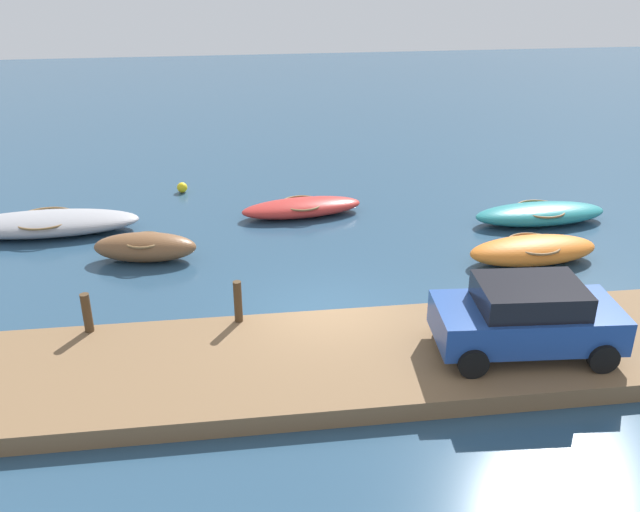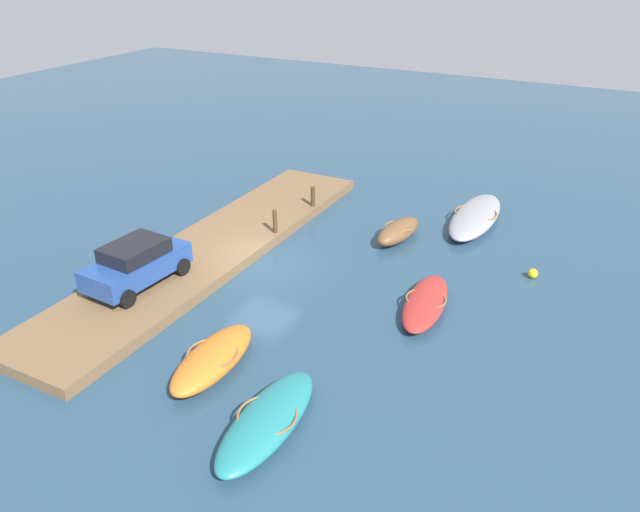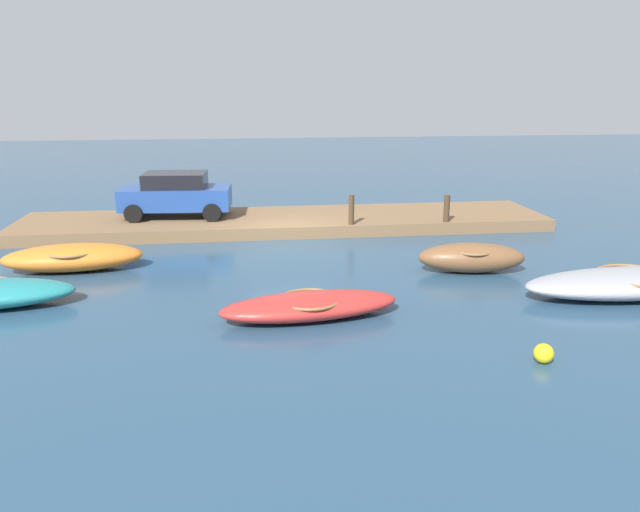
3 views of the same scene
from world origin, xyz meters
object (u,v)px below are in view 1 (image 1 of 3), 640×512
object	(u,v)px
parked_car	(527,317)
marker_buoy	(182,187)
mooring_post_west	(87,313)
dinghy_brown	(145,247)
motorboat_grey	(46,223)
mooring_post_mid_west	(238,302)
rowboat_orange	(533,250)
rowboat_red	(302,207)
rowboat_teal	(540,214)

from	to	relation	value
parked_car	marker_buoy	world-z (taller)	parked_car
mooring_post_west	dinghy_brown	bearing A→B (deg)	80.04
motorboat_grey	mooring_post_mid_west	bearing A→B (deg)	-51.05
rowboat_orange	mooring_post_west	distance (m)	12.32
rowboat_red	motorboat_grey	xyz separation A→B (m)	(-8.23, -0.47, 0.05)
dinghy_brown	motorboat_grey	size ratio (longest dim) A/B	0.53
rowboat_teal	rowboat_orange	world-z (taller)	rowboat_orange
mooring_post_mid_west	marker_buoy	world-z (taller)	mooring_post_mid_west
rowboat_red	motorboat_grey	size ratio (longest dim) A/B	0.72
mooring_post_mid_west	marker_buoy	distance (m)	10.63
dinghy_brown	mooring_post_west	bearing A→B (deg)	-92.13
mooring_post_west	marker_buoy	xyz separation A→B (m)	(1.58, 10.44, -0.70)
rowboat_orange	parked_car	bearing A→B (deg)	-119.15
rowboat_teal	mooring_post_mid_west	size ratio (longest dim) A/B	4.37
mooring_post_mid_west	mooring_post_west	bearing A→B (deg)	180.00
rowboat_red	dinghy_brown	size ratio (longest dim) A/B	1.36
parked_car	mooring_post_west	bearing A→B (deg)	171.41
mooring_post_mid_west	motorboat_grey	bearing A→B (deg)	129.91
rowboat_red	motorboat_grey	bearing A→B (deg)	176.17
rowboat_red	motorboat_grey	distance (m)	8.24
rowboat_teal	rowboat_orange	bearing A→B (deg)	-119.75
rowboat_teal	mooring_post_west	bearing A→B (deg)	-158.79
dinghy_brown	rowboat_teal	bearing A→B (deg)	13.47
motorboat_grey	marker_buoy	distance (m)	5.31
motorboat_grey	mooring_post_west	world-z (taller)	mooring_post_west
dinghy_brown	marker_buoy	distance (m)	5.89
mooring_post_mid_west	parked_car	xyz separation A→B (m)	(6.10, -2.09, 0.33)
mooring_post_west	parked_car	xyz separation A→B (m)	(9.50, -2.09, 0.37)
marker_buoy	parked_car	bearing A→B (deg)	-57.72
rowboat_orange	motorboat_grey	size ratio (longest dim) A/B	0.67
dinghy_brown	rowboat_teal	xyz separation A→B (m)	(12.61, 1.24, -0.10)
dinghy_brown	rowboat_orange	bearing A→B (deg)	-0.39
dinghy_brown	marker_buoy	size ratio (longest dim) A/B	8.16
mooring_post_mid_west	rowboat_teal	bearing A→B (deg)	30.32
rowboat_teal	marker_buoy	distance (m)	12.70
rowboat_orange	parked_car	size ratio (longest dim) A/B	0.98
parked_car	marker_buoy	xyz separation A→B (m)	(-7.92, 12.54, -1.07)
rowboat_red	dinghy_brown	bearing A→B (deg)	-156.14
rowboat_orange	motorboat_grey	xyz separation A→B (m)	(-14.46, 4.08, -0.04)
dinghy_brown	parked_car	xyz separation A→B (m)	(8.69, -6.71, 0.84)
dinghy_brown	rowboat_teal	distance (m)	12.67
rowboat_teal	parked_car	distance (m)	8.91
rowboat_teal	mooring_post_west	xyz separation A→B (m)	(-13.42, -5.86, 0.57)
rowboat_teal	motorboat_grey	distance (m)	15.99
rowboat_red	mooring_post_west	distance (m)	9.49
dinghy_brown	mooring_post_west	world-z (taller)	mooring_post_west
marker_buoy	rowboat_red	bearing A→B (deg)	-35.01
rowboat_red	parked_car	world-z (taller)	parked_car
rowboat_orange	marker_buoy	bearing A→B (deg)	140.76
mooring_post_west	rowboat_orange	bearing A→B (deg)	14.13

